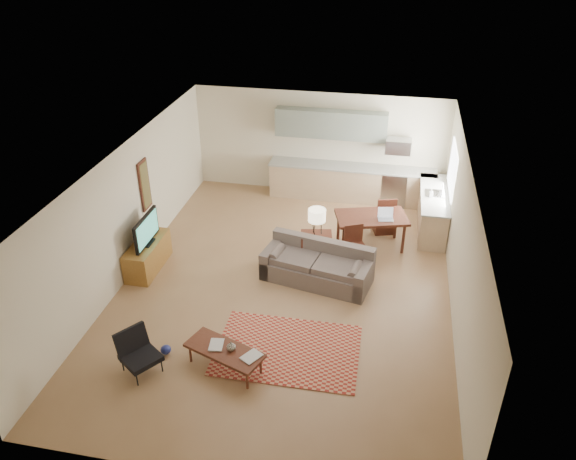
% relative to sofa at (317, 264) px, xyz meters
% --- Properties ---
extents(room, '(9.00, 9.00, 9.00)m').
position_rel_sofa_xyz_m(room, '(-0.59, -0.33, 0.95)').
color(room, '#906945').
rests_on(room, ground).
extents(kitchen_counter_back, '(4.26, 0.64, 0.92)m').
position_rel_sofa_xyz_m(kitchen_counter_back, '(0.31, 3.85, 0.06)').
color(kitchen_counter_back, tan).
rests_on(kitchen_counter_back, ground).
extents(kitchen_counter_right, '(0.64, 2.26, 0.92)m').
position_rel_sofa_xyz_m(kitchen_counter_right, '(2.34, 2.67, 0.06)').
color(kitchen_counter_right, tan).
rests_on(kitchen_counter_right, ground).
extents(kitchen_range, '(0.62, 0.62, 0.90)m').
position_rel_sofa_xyz_m(kitchen_range, '(1.41, 3.85, 0.05)').
color(kitchen_range, '#A5A8AD').
rests_on(kitchen_range, ground).
extents(kitchen_microwave, '(0.62, 0.40, 0.35)m').
position_rel_sofa_xyz_m(kitchen_microwave, '(1.41, 3.87, 1.15)').
color(kitchen_microwave, '#A5A8AD').
rests_on(kitchen_microwave, room).
extents(upper_cabinets, '(2.80, 0.34, 0.70)m').
position_rel_sofa_xyz_m(upper_cabinets, '(-0.29, 4.00, 1.55)').
color(upper_cabinets, gray).
rests_on(upper_cabinets, room).
extents(window_right, '(0.02, 1.40, 1.05)m').
position_rel_sofa_xyz_m(window_right, '(2.64, 2.67, 1.15)').
color(window_right, white).
rests_on(window_right, room).
extents(wall_art_left, '(0.06, 0.42, 1.10)m').
position_rel_sofa_xyz_m(wall_art_left, '(-3.80, 0.57, 1.15)').
color(wall_art_left, olive).
rests_on(wall_art_left, room).
extents(triptych, '(1.70, 0.04, 0.50)m').
position_rel_sofa_xyz_m(triptych, '(-0.69, 4.14, 1.35)').
color(triptych, '#F8E2BE').
rests_on(triptych, room).
extents(rug, '(2.48, 1.74, 0.02)m').
position_rel_sofa_xyz_m(rug, '(-0.18, -2.17, -0.39)').
color(rug, maroon).
rests_on(rug, floor).
extents(sofa, '(2.44, 1.44, 0.80)m').
position_rel_sofa_xyz_m(sofa, '(0.00, 0.00, 0.00)').
color(sofa, brown).
rests_on(sofa, floor).
extents(coffee_table, '(1.43, 0.96, 0.40)m').
position_rel_sofa_xyz_m(coffee_table, '(-1.11, -2.78, -0.20)').
color(coffee_table, '#482013').
rests_on(coffee_table, floor).
extents(book_a, '(0.31, 0.37, 0.03)m').
position_rel_sofa_xyz_m(book_a, '(-1.38, -2.73, 0.01)').
color(book_a, maroon).
rests_on(book_a, coffee_table).
extents(book_b, '(0.53, 0.54, 0.02)m').
position_rel_sofa_xyz_m(book_b, '(-0.73, -2.81, 0.01)').
color(book_b, navy).
rests_on(book_b, coffee_table).
extents(vase, '(0.20, 0.20, 0.16)m').
position_rel_sofa_xyz_m(vase, '(-0.99, -2.77, 0.08)').
color(vase, black).
rests_on(vase, coffee_table).
extents(armchair, '(0.90, 0.90, 0.73)m').
position_rel_sofa_xyz_m(armchair, '(-2.43, -3.12, -0.03)').
color(armchair, black).
rests_on(armchair, floor).
extents(tv_credenza, '(0.52, 1.35, 0.62)m').
position_rel_sofa_xyz_m(tv_credenza, '(-3.56, -0.23, -0.09)').
color(tv_credenza, brown).
rests_on(tv_credenza, floor).
extents(tv, '(0.10, 1.04, 0.62)m').
position_rel_sofa_xyz_m(tv, '(-3.51, -0.23, 0.54)').
color(tv, black).
rests_on(tv, tv_credenza).
extents(console_table, '(0.71, 0.54, 0.75)m').
position_rel_sofa_xyz_m(console_table, '(-0.11, 0.59, -0.02)').
color(console_table, '#3E1B12').
rests_on(console_table, floor).
extents(table_lamp, '(0.44, 0.44, 0.60)m').
position_rel_sofa_xyz_m(table_lamp, '(-0.11, 0.59, 0.65)').
color(table_lamp, beige).
rests_on(table_lamp, console_table).
extents(dining_table, '(1.72, 1.27, 0.78)m').
position_rel_sofa_xyz_m(dining_table, '(0.97, 1.55, -0.01)').
color(dining_table, '#3E1B12').
rests_on(dining_table, floor).
extents(dining_chair_near, '(0.55, 0.56, 0.86)m').
position_rel_sofa_xyz_m(dining_chair_near, '(0.71, 0.79, 0.03)').
color(dining_chair_near, '#3E1B12').
rests_on(dining_chair_near, floor).
extents(dining_chair_far, '(0.56, 0.58, 0.94)m').
position_rel_sofa_xyz_m(dining_chair_far, '(1.23, 2.32, 0.07)').
color(dining_chair_far, '#3E1B12').
rests_on(dining_chair_far, floor).
extents(laptop, '(0.36, 0.29, 0.25)m').
position_rel_sofa_xyz_m(laptop, '(1.28, 1.45, 0.50)').
color(laptop, '#A5A8AD').
rests_on(laptop, dining_table).
extents(soap_bottle, '(0.11, 0.11, 0.19)m').
position_rel_sofa_xyz_m(soap_bottle, '(2.24, 2.47, 0.62)').
color(soap_bottle, '#F8E2BE').
rests_on(soap_bottle, kitchen_counter_right).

